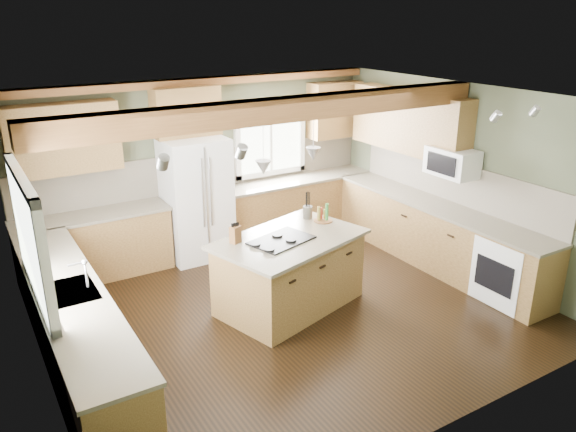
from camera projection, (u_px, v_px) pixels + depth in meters
floor at (289, 309)px, 6.98m from camera, size 5.60×5.60×0.00m
ceiling at (290, 99)px, 6.08m from camera, size 5.60×5.60×0.00m
wall_back at (204, 164)px, 8.53m from camera, size 5.60×0.00×5.60m
wall_left at (31, 265)px, 5.16m from camera, size 0.00×5.00×5.00m
wall_right at (459, 176)px, 7.90m from camera, size 0.00×5.00×5.00m
ceiling_beam at (285, 109)px, 6.21m from camera, size 5.55×0.26×0.26m
soffit_trim at (202, 82)px, 8.03m from camera, size 5.55×0.20×0.10m
backsplash_back at (204, 170)px, 8.55m from camera, size 5.58×0.03×0.58m
backsplash_right at (455, 182)px, 7.96m from camera, size 0.03×3.70×0.58m
base_cab_back_left at (95, 247)px, 7.72m from camera, size 2.02×0.60×0.88m
counter_back_left at (91, 216)px, 7.56m from camera, size 2.06×0.64×0.04m
base_cab_back_right at (297, 206)px, 9.32m from camera, size 2.62×0.60×0.88m
counter_back_right at (297, 180)px, 9.16m from camera, size 2.66×0.64×0.04m
base_cab_left at (75, 334)px, 5.65m from camera, size 0.60×3.70×0.88m
counter_left at (69, 293)px, 5.49m from camera, size 0.64×3.74×0.04m
base_cab_right at (435, 236)px, 8.09m from camera, size 0.60×3.70×0.88m
counter_right at (438, 206)px, 7.93m from camera, size 0.64×3.74×0.04m
upper_cab_back_left at (63, 139)px, 7.20m from camera, size 1.40×0.35×0.90m
upper_cab_over_fridge at (186, 112)px, 7.95m from camera, size 0.96×0.35×0.70m
upper_cab_right at (409, 122)px, 8.31m from camera, size 0.35×2.20×0.90m
upper_cab_back_corner at (334, 110)px, 9.29m from camera, size 0.90×0.35×0.90m
window_left at (28, 237)px, 5.13m from camera, size 0.04×1.60×1.05m
window_back at (270, 140)px, 8.99m from camera, size 1.10×0.04×1.00m
sink at (69, 292)px, 5.49m from camera, size 0.50×0.65×0.03m
faucet at (86, 275)px, 5.52m from camera, size 0.02×0.02×0.28m
dishwasher at (111, 407)px, 4.61m from camera, size 0.60×0.60×0.84m
oven at (510, 270)px, 7.05m from camera, size 0.60×0.72×0.84m
microwave at (452, 162)px, 7.67m from camera, size 0.40×0.70×0.38m
pendant_left at (263, 167)px, 6.15m from camera, size 0.18×0.18×0.16m
pendant_right at (313, 154)px, 6.73m from camera, size 0.18×0.18×0.16m
refrigerator at (197, 199)px, 8.22m from camera, size 0.90×0.74×1.80m
island at (289, 273)px, 6.94m from camera, size 1.90×1.45×0.88m
island_top at (289, 239)px, 6.78m from camera, size 2.04×1.59×0.04m
cooktop at (281, 240)px, 6.67m from camera, size 0.84×0.67×0.02m
knife_block at (235, 235)px, 6.59m from camera, size 0.15×0.13×0.20m
utensil_crock at (308, 212)px, 7.37m from camera, size 0.14×0.14×0.17m
bottle_tray at (323, 213)px, 7.26m from camera, size 0.32×0.32×0.22m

